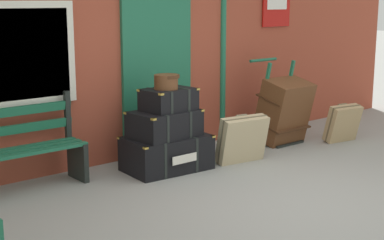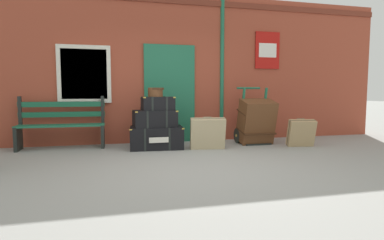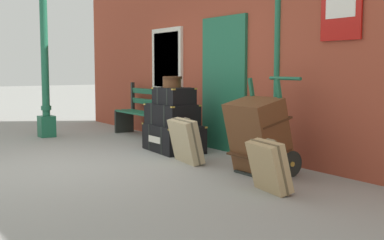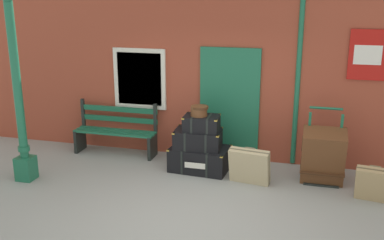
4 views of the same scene
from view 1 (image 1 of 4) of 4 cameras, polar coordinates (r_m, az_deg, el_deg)
name	(u,v)px [view 1 (image 1 of 4)]	position (r m, az deg, el deg)	size (l,w,h in m)	color
ground_plane	(294,201)	(6.15, 10.01, -7.82)	(60.00, 60.00, 0.00)	gray
brick_facade	(145,34)	(7.72, -4.66, 8.42)	(10.40, 0.35, 3.20)	#9E422D
platform_bench	(11,152)	(6.51, -17.34, -3.01)	(1.60, 0.43, 1.01)	#1E6647
steamer_trunk_base	(167,153)	(7.08, -2.50, -3.25)	(1.06, 0.72, 0.43)	black
steamer_trunk_middle	(165,124)	(6.97, -2.71, -0.37)	(0.84, 0.60, 0.33)	black
steamer_trunk_top	(168,99)	(6.95, -2.33, 2.04)	(0.63, 0.48, 0.27)	black
round_hatbox	(166,81)	(6.88, -2.55, 3.87)	(0.31, 0.30, 0.17)	brown
porters_trolley	(274,123)	(8.55, 8.07, -0.31)	(0.71, 0.60, 1.20)	black
large_brown_trunk	(284,111)	(8.39, 9.00, 0.88)	(0.70, 0.63, 0.96)	brown
suitcase_oxblood	(242,139)	(7.39, 4.96, -1.90)	(0.69, 0.39, 0.62)	tan
suitcase_umber	(343,123)	(8.72, 14.59, -0.31)	(0.56, 0.37, 0.56)	tan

